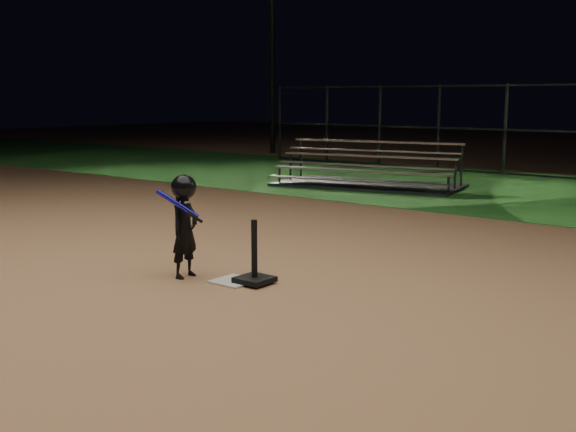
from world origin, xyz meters
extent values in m
plane|color=#AE794F|center=(0.00, 0.00, 0.00)|extent=(80.00, 80.00, 0.00)
cube|color=#225C1D|center=(0.00, 10.00, 0.01)|extent=(60.00, 8.00, 0.01)
cube|color=beige|center=(0.00, 0.00, 0.01)|extent=(0.45, 0.45, 0.02)
cube|color=black|center=(0.24, 0.09, 0.05)|extent=(0.38, 0.38, 0.06)
cylinder|color=black|center=(0.24, 0.09, 0.42)|extent=(0.07, 0.07, 0.67)
imported|color=black|center=(-0.62, -0.19, 0.55)|extent=(0.30, 0.43, 1.11)
sphere|color=black|center=(-0.62, -0.19, 1.08)|extent=(0.30, 0.30, 0.30)
cylinder|color=#1D1BE6|center=(-0.57, -0.34, 0.91)|extent=(0.36, 0.41, 0.37)
cylinder|color=black|center=(-0.41, -0.22, 0.75)|extent=(0.15, 0.16, 0.14)
cube|color=#AAAAAE|center=(-3.44, 7.94, 0.44)|extent=(4.32, 1.16, 0.04)
cube|color=#AAAAAE|center=(-3.38, 7.64, 0.24)|extent=(4.32, 1.16, 0.03)
cube|color=#AAAAAE|center=(-3.56, 8.52, 0.74)|extent=(4.32, 1.16, 0.04)
cube|color=#AAAAAE|center=(-3.50, 8.22, 0.55)|extent=(4.32, 1.16, 0.03)
cube|color=#AAAAAE|center=(-3.69, 9.11, 1.05)|extent=(4.32, 1.16, 0.04)
cube|color=#AAAAAE|center=(-3.62, 8.81, 0.85)|extent=(4.32, 1.16, 0.03)
cube|color=#38383D|center=(-3.56, 8.52, 0.03)|extent=(4.71, 2.98, 0.07)
cylinder|color=#38383D|center=(-10.00, 13.00, 1.25)|extent=(0.08, 0.08, 2.50)
cylinder|color=#38383D|center=(-5.00, 13.00, 1.25)|extent=(0.08, 0.08, 2.50)
cylinder|color=#2D2D30|center=(-12.00, 15.00, 4.00)|extent=(0.20, 0.20, 8.00)
camera|label=1|loc=(5.43, -5.77, 2.12)|focal=43.67mm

